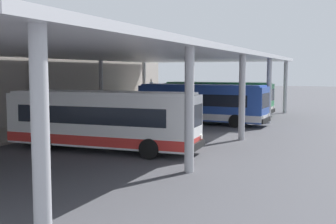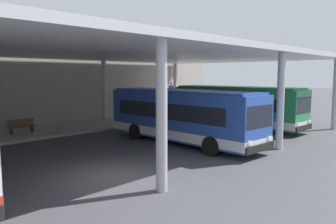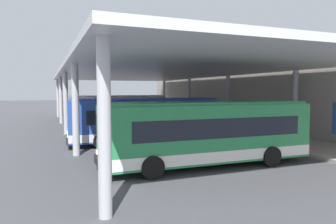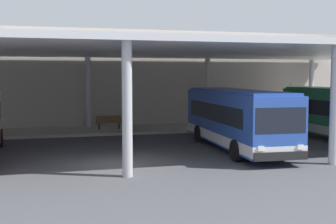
{
  "view_description": "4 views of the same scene",
  "coord_description": "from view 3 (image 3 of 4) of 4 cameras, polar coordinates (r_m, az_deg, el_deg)",
  "views": [
    {
      "loc": [
        -25.82,
        -8.69,
        4.24
      ],
      "look_at": [
        1.55,
        3.14,
        1.38
      ],
      "focal_mm": 45.52,
      "sensor_mm": 36.0,
      "label": 1
    },
    {
      "loc": [
        -8.15,
        -10.46,
        4.04
      ],
      "look_at": [
        7.99,
        4.69,
        1.6
      ],
      "focal_mm": 35.87,
      "sensor_mm": 36.0,
      "label": 2
    },
    {
      "loc": [
        27.31,
        -4.03,
        3.71
      ],
      "look_at": [
        4.69,
        4.95,
        2.01
      ],
      "focal_mm": 32.83,
      "sensor_mm": 36.0,
      "label": 3
    },
    {
      "loc": [
        -3.04,
        -19.5,
        3.94
      ],
      "look_at": [
        3.56,
        4.49,
        1.9
      ],
      "focal_mm": 47.88,
      "sensor_mm": 36.0,
      "label": 4
    }
  ],
  "objects": [
    {
      "name": "bench_waiting",
      "position": [
        30.64,
        9.62,
        -1.76
      ],
      "size": [
        1.8,
        0.45,
        0.92
      ],
      "color": "brown",
      "rests_on": "platform_kerb"
    },
    {
      "name": "station_building_facade",
      "position": [
        33.28,
        13.24,
        3.91
      ],
      "size": [
        48.0,
        1.6,
        7.44
      ],
      "primitive_type": "cube",
      "color": "#ADA399",
      "rests_on": "ground"
    },
    {
      "name": "canopy_shelter",
      "position": [
        28.96,
        -2.44,
        7.13
      ],
      "size": [
        40.0,
        17.0,
        5.55
      ],
      "color": "silver",
      "rests_on": "ground"
    },
    {
      "name": "bus_nearest_bay",
      "position": [
        34.72,
        -9.13,
        0.56
      ],
      "size": [
        3.13,
        10.66,
        3.17
      ],
      "color": "white",
      "rests_on": "ground"
    },
    {
      "name": "bus_middle_bay",
      "position": [
        15.18,
        7.36,
        -3.8
      ],
      "size": [
        2.84,
        10.57,
        3.17
      ],
      "color": "#28844C",
      "rests_on": "ground"
    },
    {
      "name": "ground_plane",
      "position": [
        27.85,
        -13.17,
        -3.76
      ],
      "size": [
        200.0,
        200.0,
        0.0
      ],
      "primitive_type": "plane",
      "color": "#47474C"
    },
    {
      "name": "platform_kerb",
      "position": [
        31.74,
        8.32,
        -2.59
      ],
      "size": [
        42.0,
        4.5,
        0.18
      ],
      "primitive_type": "cube",
      "color": "#A39E93",
      "rests_on": "ground"
    },
    {
      "name": "bus_second_bay",
      "position": [
        21.64,
        -4.23,
        -1.45
      ],
      "size": [
        3.09,
        10.64,
        3.17
      ],
      "color": "#284CA8",
      "rests_on": "ground"
    }
  ]
}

